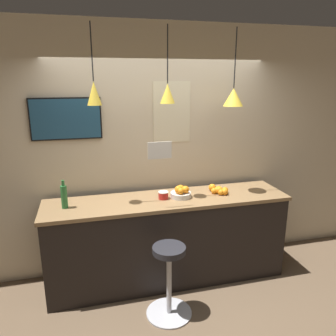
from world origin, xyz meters
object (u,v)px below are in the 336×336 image
fruit_bowl (181,193)px  spread_jar (163,195)px  juice_bottle (64,196)px  bar_stool (169,276)px  mounted_tv (66,119)px

fruit_bowl → spread_jar: bearing=177.5°
fruit_bowl → spread_jar: 0.20m
juice_bottle → spread_jar: (1.04, -0.00, -0.09)m
juice_bottle → fruit_bowl: bearing=-0.4°
bar_stool → mounted_tv: mounted_tv is taller
bar_stool → fruit_bowl: bearing=63.7°
bar_stool → juice_bottle: (-0.95, 0.60, 0.70)m
bar_stool → fruit_bowl: (0.29, 0.59, 0.63)m
mounted_tv → bar_stool: bearing=-47.7°
juice_bottle → mounted_tv: (0.06, 0.37, 0.74)m
mounted_tv → spread_jar: bearing=-20.9°
bar_stool → mounted_tv: (-0.88, 0.97, 1.44)m
fruit_bowl → bar_stool: bearing=-116.3°
bar_stool → spread_jar: 0.86m
bar_stool → fruit_bowl: size_ratio=3.23×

